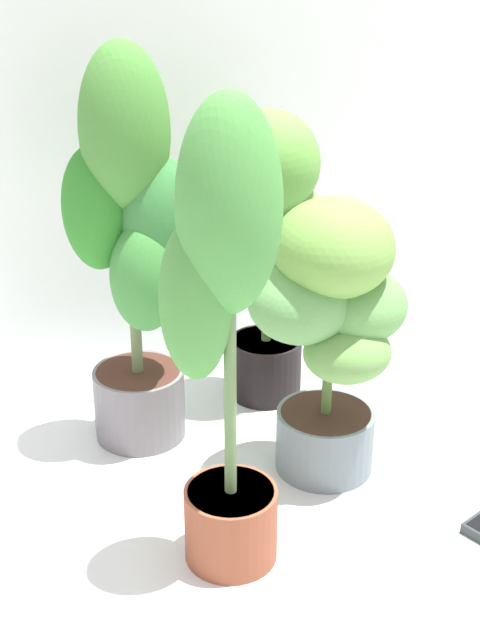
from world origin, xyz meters
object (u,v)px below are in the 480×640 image
potted_plant_back_center (265,224)px  potted_plant_back_left (133,237)px  potted_plant_center (330,317)px  potted_plant_front_left (222,315)px

potted_plant_back_center → potted_plant_back_left: potted_plant_back_left is taller
potted_plant_center → potted_plant_back_left: potted_plant_back_left is taller
potted_plant_front_left → potted_plant_back_center: potted_plant_front_left is taller
potted_plant_center → potted_plant_back_center: size_ratio=0.85×
potted_plant_center → potted_plant_front_left: bearing=-148.5°
potted_plant_back_left → potted_plant_center: bearing=-40.7°
potted_plant_center → potted_plant_back_left: (-0.36, 0.31, 0.14)m
potted_plant_front_left → potted_plant_back_left: (-0.02, 0.52, -0.01)m
potted_plant_front_left → potted_plant_back_left: size_ratio=0.98×
potted_plant_center → potted_plant_back_left: bearing=139.3°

